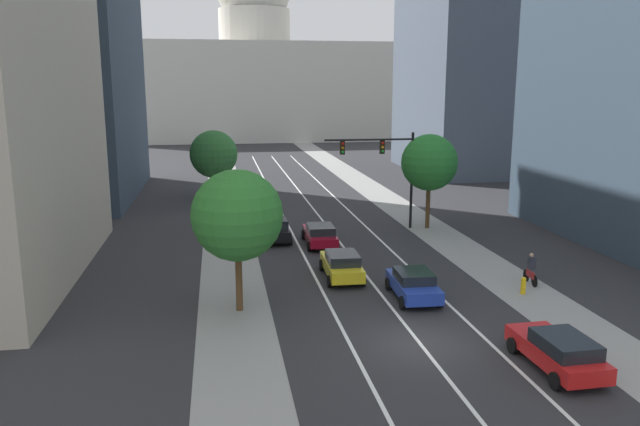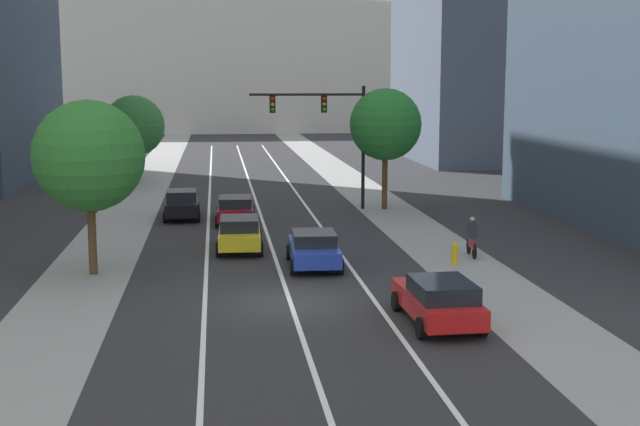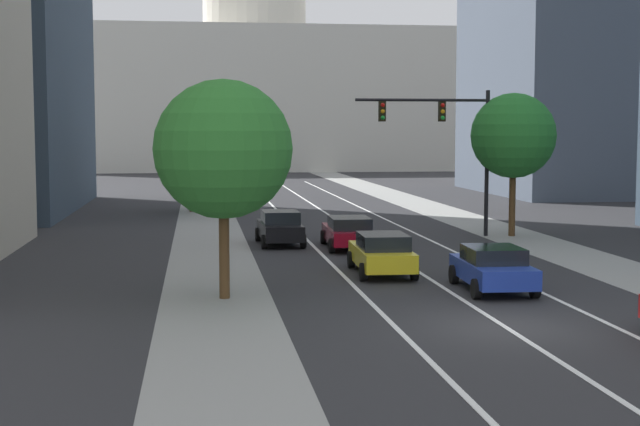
# 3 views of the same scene
# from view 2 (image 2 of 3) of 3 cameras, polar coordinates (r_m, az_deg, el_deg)

# --- Properties ---
(ground_plane) EXTENTS (400.00, 400.00, 0.00)m
(ground_plane) POSITION_cam_2_polar(r_m,az_deg,el_deg) (68.44, -4.93, 2.62)
(ground_plane) COLOR #2B2B2D
(sidewalk_left) EXTENTS (3.42, 130.00, 0.01)m
(sidewalk_left) POSITION_cam_2_polar(r_m,az_deg,el_deg) (63.63, -11.49, 2.00)
(sidewalk_left) COLOR gray
(sidewalk_left) RESTS_ON ground
(sidewalk_right) EXTENTS (3.42, 130.00, 0.01)m
(sidewalk_right) POSITION_cam_2_polar(r_m,az_deg,el_deg) (64.19, 1.90, 2.23)
(sidewalk_right) COLOR gray
(sidewalk_right) RESTS_ON ground
(lane_stripe_left) EXTENTS (0.16, 90.00, 0.01)m
(lane_stripe_left) POSITION_cam_2_polar(r_m,az_deg,el_deg) (53.51, -7.42, 0.83)
(lane_stripe_left) COLOR white
(lane_stripe_left) RESTS_ON ground
(lane_stripe_center) EXTENTS (0.16, 90.00, 0.01)m
(lane_stripe_center) POSITION_cam_2_polar(r_m,az_deg,el_deg) (53.57, -4.34, 0.89)
(lane_stripe_center) COLOR white
(lane_stripe_center) RESTS_ON ground
(lane_stripe_right) EXTENTS (0.16, 90.00, 0.01)m
(lane_stripe_right) POSITION_cam_2_polar(r_m,az_deg,el_deg) (53.77, -1.28, 0.94)
(lane_stripe_right) COLOR white
(lane_stripe_right) RESTS_ON ground
(capitol_building) EXTENTS (51.20, 27.75, 37.55)m
(capitol_building) POSITION_cam_2_polar(r_m,az_deg,el_deg) (132.70, -6.05, 10.73)
(capitol_building) COLOR beige
(capitol_building) RESTS_ON ground
(car_black) EXTENTS (2.04, 4.30, 1.56)m
(car_black) POSITION_cam_2_polar(r_m,az_deg,el_deg) (46.81, -9.24, 0.61)
(car_black) COLOR black
(car_black) RESTS_ON ground
(car_red) EXTENTS (2.15, 4.59, 1.47)m
(car_red) POSITION_cam_2_polar(r_m,az_deg,el_deg) (26.56, 7.94, -5.77)
(car_red) COLOR red
(car_red) RESTS_ON ground
(car_blue) EXTENTS (2.20, 4.34, 1.44)m
(car_blue) POSITION_cam_2_polar(r_m,az_deg,el_deg) (34.25, -0.41, -2.38)
(car_blue) COLOR #1E389E
(car_blue) RESTS_ON ground
(car_yellow) EXTENTS (2.11, 4.59, 1.50)m
(car_yellow) POSITION_cam_2_polar(r_m,az_deg,el_deg) (37.82, -5.41, -1.31)
(car_yellow) COLOR yellow
(car_yellow) RESTS_ON ground
(car_crimson) EXTENTS (2.15, 4.84, 1.42)m
(car_crimson) POSITION_cam_2_polar(r_m,az_deg,el_deg) (45.12, -5.68, 0.30)
(car_crimson) COLOR maroon
(car_crimson) RESTS_ON ground
(traffic_signal_mast) EXTENTS (6.63, 0.39, 7.12)m
(traffic_signal_mast) POSITION_cam_2_polar(r_m,az_deg,el_deg) (48.95, 0.64, 6.09)
(traffic_signal_mast) COLOR black
(traffic_signal_mast) RESTS_ON ground
(fire_hydrant) EXTENTS (0.26, 0.35, 0.91)m
(fire_hydrant) POSITION_cam_2_polar(r_m,az_deg,el_deg) (35.14, 9.00, -2.69)
(fire_hydrant) COLOR yellow
(fire_hydrant) RESTS_ON ground
(cyclist) EXTENTS (0.38, 1.70, 1.72)m
(cyclist) POSITION_cam_2_polar(r_m,az_deg,el_deg) (36.73, 10.13, -1.60)
(cyclist) COLOR black
(cyclist) RESTS_ON ground
(street_tree_mid_left) EXTENTS (4.48, 4.48, 6.35)m
(street_tree_mid_left) POSITION_cam_2_polar(r_m,az_deg,el_deg) (64.47, -12.35, 5.71)
(street_tree_mid_left) COLOR #51381E
(street_tree_mid_left) RESTS_ON ground
(street_tree_near_left) EXTENTS (4.26, 4.26, 6.74)m
(street_tree_near_left) POSITION_cam_2_polar(r_m,az_deg,el_deg) (33.57, -15.21, 3.69)
(street_tree_near_left) COLOR #51381E
(street_tree_near_left) RESTS_ON ground
(street_tree_mid_right) EXTENTS (4.15, 4.15, 7.00)m
(street_tree_mid_right) POSITION_cam_2_polar(r_m,az_deg,el_deg) (49.27, 4.40, 5.91)
(street_tree_mid_right) COLOR #51381E
(street_tree_mid_right) RESTS_ON ground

